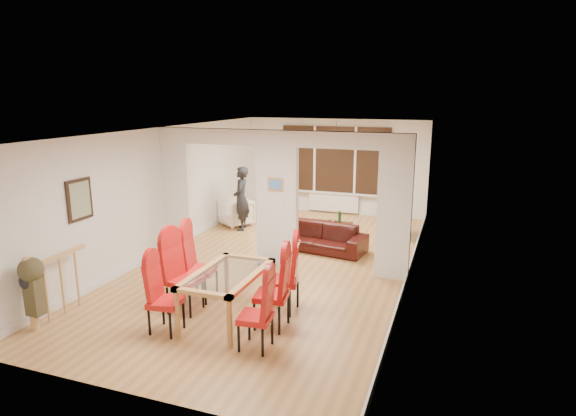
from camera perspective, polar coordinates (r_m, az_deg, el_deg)
The scene contains 24 objects.
floor at distance 9.51m, azimuth -1.24°, elevation -6.60°, with size 5.00×9.00×0.01m, color #B7844A.
room_walls at distance 9.15m, azimuth -1.28°, elevation 1.08°, with size 5.00×9.00×2.60m, color silver, non-canonical shape.
divider_wall at distance 9.15m, azimuth -1.28°, elevation 1.08°, with size 5.00×0.18×2.60m, color white.
bay_window_blinds at distance 13.30m, azimuth 5.57°, elevation 5.73°, with size 3.00×0.08×1.80m, color black.
radiator at distance 13.47m, azimuth 5.41°, elevation 0.65°, with size 1.40×0.08×0.50m, color white.
pendant_light at distance 12.05m, azimuth 5.70°, elevation 8.06°, with size 0.36×0.36×0.36m, color orange.
stair_newel at distance 7.96m, azimuth -25.52°, elevation -7.78°, with size 0.40×1.20×1.10m, color tan, non-canonical shape.
wall_poster at distance 8.37m, azimuth -23.48°, elevation 0.92°, with size 0.04×0.52×0.67m, color gray.
pillar_photo at distance 9.00m, azimuth -1.51°, elevation 2.82°, with size 0.30×0.03×0.25m, color #4C8CD8.
dining_table at distance 7.19m, azimuth -7.13°, elevation -10.30°, with size 0.89×1.58×0.74m, color #B27D41, non-canonical shape.
dining_chair_la at distance 6.94m, azimuth -14.33°, elevation -10.15°, with size 0.42×0.42×1.04m, color red, non-canonical shape.
dining_chair_lb at distance 7.49m, azimuth -12.18°, elevation -7.77°, with size 0.47×0.47×1.16m, color red, non-canonical shape.
dining_chair_lc at distance 7.88m, azimuth -10.40°, elevation -6.65°, with size 0.46×0.46×1.16m, color red, non-canonical shape.
dining_chair_ra at distance 6.34m, azimuth -3.90°, elevation -12.14°, with size 0.41×0.41×1.03m, color red, non-canonical shape.
dining_chair_rb at distance 6.85m, azimuth -1.98°, elevation -9.65°, with size 0.45×0.45×1.13m, color red, non-canonical shape.
dining_chair_rc at distance 7.35m, azimuth -0.69°, elevation -7.99°, with size 0.45×0.45×1.14m, color red, non-canonical shape.
sofa at distance 10.26m, azimuth 3.80°, elevation -3.46°, with size 1.94×0.76×0.57m, color black.
armchair at distance 12.21m, azimuth -6.18°, elevation -0.55°, with size 0.70×0.72×0.66m, color beige.
person at distance 11.72m, azimuth -5.56°, elevation 1.13°, with size 0.37×0.57×1.56m, color black.
television at distance 11.48m, azimuth 12.98°, elevation -2.06°, with size 0.12×0.91×0.52m, color black.
coffee_table at distance 11.62m, azimuth 4.93°, elevation -2.32°, with size 1.03×0.52×0.24m, color #341E11, non-canonical shape.
bottle at distance 11.61m, azimuth 6.13°, elevation -1.01°, with size 0.07×0.07×0.29m, color #143F19.
bowl at distance 11.63m, azimuth 5.30°, elevation -1.57°, with size 0.20×0.20×0.05m, color #341E11.
shoes at distance 9.28m, azimuth -2.56°, elevation -6.78°, with size 0.25×0.27×0.10m, color black, non-canonical shape.
Camera 1 is at (3.19, -8.35, 3.24)m, focal length 30.00 mm.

